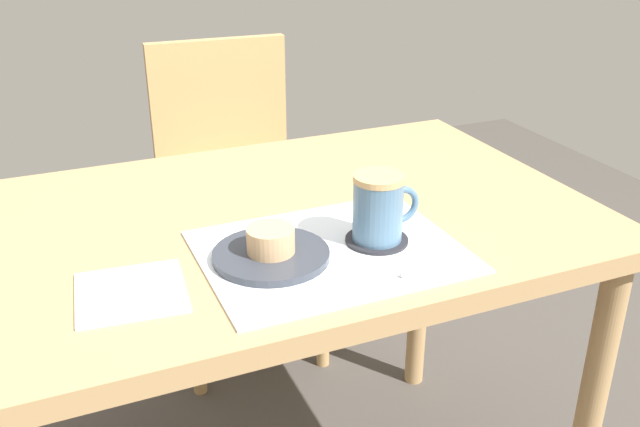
{
  "coord_description": "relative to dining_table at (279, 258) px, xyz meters",
  "views": [
    {
      "loc": [
        -0.38,
        -1.06,
        1.25
      ],
      "look_at": [
        0.02,
        -0.13,
        0.78
      ],
      "focal_mm": 40.0,
      "sensor_mm": 36.0,
      "label": 1
    }
  ],
  "objects": [
    {
      "name": "pastry_plate",
      "position": [
        -0.07,
        -0.16,
        0.1
      ],
      "size": [
        0.18,
        0.18,
        0.01
      ],
      "primitive_type": "cylinder",
      "color": "#333842",
      "rests_on": "placemat"
    },
    {
      "name": "placemat",
      "position": [
        0.02,
        -0.17,
        0.09
      ],
      "size": [
        0.4,
        0.31,
        0.0
      ],
      "primitive_type": "cube",
      "color": "white",
      "rests_on": "dining_table"
    },
    {
      "name": "wooden_chair",
      "position": [
        0.13,
        0.73,
        -0.15
      ],
      "size": [
        0.44,
        0.44,
        0.87
      ],
      "rotation": [
        0.0,
        0.0,
        3.09
      ],
      "color": "tan",
      "rests_on": "ground_plane"
    },
    {
      "name": "dining_table",
      "position": [
        0.0,
        0.0,
        0.0
      ],
      "size": [
        1.1,
        0.72,
        0.73
      ],
      "color": "tan",
      "rests_on": "ground_plane"
    },
    {
      "name": "coffee_mug",
      "position": [
        0.11,
        -0.17,
        0.15
      ],
      "size": [
        0.11,
        0.08,
        0.11
      ],
      "color": "slate",
      "rests_on": "coffee_coaster"
    },
    {
      "name": "teaspoon",
      "position": [
        0.15,
        -0.29,
        0.1
      ],
      "size": [
        0.13,
        0.02,
        0.01
      ],
      "primitive_type": "cylinder",
      "rotation": [
        0.0,
        1.57,
        -0.05
      ],
      "color": "silver",
      "rests_on": "placemat"
    },
    {
      "name": "coffee_coaster",
      "position": [
        0.11,
        -0.17,
        0.1
      ],
      "size": [
        0.1,
        0.1,
        0.0
      ],
      "primitive_type": "cylinder",
      "color": "#232328",
      "rests_on": "placemat"
    },
    {
      "name": "paper_napkin",
      "position": [
        -0.28,
        -0.17,
        0.09
      ],
      "size": [
        0.16,
        0.16,
        0.0
      ],
      "primitive_type": "cube",
      "rotation": [
        0.0,
        0.0,
        -0.1
      ],
      "color": "white",
      "rests_on": "dining_table"
    },
    {
      "name": "pastry",
      "position": [
        -0.07,
        -0.16,
        0.12
      ],
      "size": [
        0.07,
        0.07,
        0.04
      ],
      "primitive_type": "cylinder",
      "color": "tan",
      "rests_on": "pastry_plate"
    }
  ]
}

